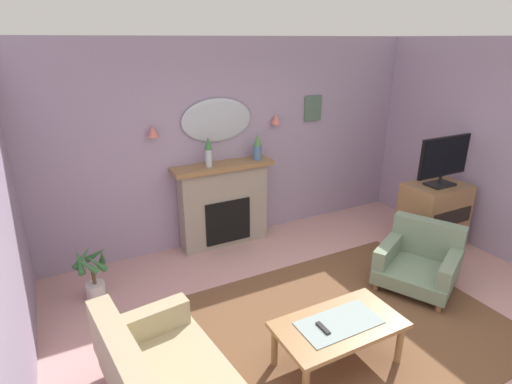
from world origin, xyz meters
name	(u,v)px	position (x,y,z in m)	size (l,w,h in m)	color
floor	(353,343)	(0.00, 0.00, -0.05)	(6.40, 6.08, 0.10)	#C6938E
wall_back	(237,142)	(0.00, 2.59, 1.36)	(6.40, 0.10, 2.73)	#9E8CA8
patterned_rug	(341,326)	(0.00, 0.20, 0.01)	(3.20, 2.40, 0.01)	brown
fireplace	(224,205)	(-0.32, 2.37, 0.57)	(1.36, 0.36, 1.16)	gray
mantel_vase_left	(208,151)	(-0.52, 2.34, 1.37)	(0.10, 0.10, 0.39)	silver
mantel_vase_right	(257,148)	(0.18, 2.34, 1.32)	(0.12, 0.12, 0.36)	#4C7093
wall_mirror	(217,120)	(-0.32, 2.51, 1.71)	(0.96, 0.06, 0.56)	#B2BCC6
wall_sconce_left	(153,131)	(-1.17, 2.46, 1.66)	(0.14, 0.14, 0.14)	#D17066
wall_sconce_right	(276,119)	(0.53, 2.46, 1.66)	(0.14, 0.14, 0.14)	#D17066
framed_picture	(313,108)	(1.18, 2.52, 1.75)	(0.28, 0.03, 0.36)	#4C6B56
coffee_table	(339,328)	(-0.35, -0.17, 0.38)	(1.10, 0.60, 0.45)	olive
tv_remote	(323,328)	(-0.52, -0.18, 0.45)	(0.04, 0.16, 0.02)	black
armchair_near_fireplace	(420,260)	(1.29, 0.42, 0.31)	(1.09, 1.09, 0.71)	gray
tv_cabinet	(433,216)	(2.15, 0.99, 0.45)	(0.80, 0.57, 0.90)	olive
tv_flatscreen	(444,160)	(2.15, 0.97, 1.25)	(0.84, 0.24, 0.65)	black
potted_plant_small_fern	(93,273)	(-2.10, 1.84, 0.31)	(0.41, 0.41, 0.62)	silver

